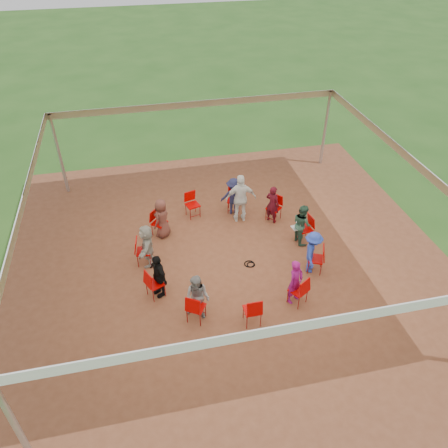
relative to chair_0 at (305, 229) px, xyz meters
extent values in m
plane|color=#265119|center=(-2.50, -0.36, -0.45)|extent=(80.00, 80.00, 0.00)
plane|color=brown|center=(-2.50, -0.36, -0.44)|extent=(13.00, 13.00, 0.00)
cylinder|color=#B2B2B7|center=(-7.50, -5.36, 1.05)|extent=(0.12, 0.12, 3.00)
cylinder|color=#B2B2B7|center=(-7.50, 4.64, 1.05)|extent=(0.12, 0.12, 3.00)
cylinder|color=#B2B2B7|center=(2.50, 4.64, 1.05)|extent=(0.12, 0.12, 3.00)
plane|color=white|center=(-2.50, -0.36, 2.55)|extent=(10.30, 10.30, 0.00)
cube|color=white|center=(-2.50, -5.51, 2.43)|extent=(10.30, 0.03, 0.24)
cube|color=white|center=(-2.50, 4.79, 2.43)|extent=(10.30, 0.03, 0.24)
cube|color=white|center=(-7.65, -0.36, 2.43)|extent=(0.03, 10.30, 0.24)
cube|color=white|center=(2.65, -0.36, 2.43)|extent=(0.03, 10.30, 0.24)
imported|color=#2B503E|center=(-0.12, -0.02, 0.23)|extent=(0.47, 0.70, 1.35)
imported|color=#440A14|center=(-0.68, 1.21, 0.23)|extent=(0.57, 0.58, 1.35)
imported|color=#1D1F41|center=(-1.82, 1.94, 0.23)|extent=(0.96, 0.66, 1.35)
imported|color=brown|center=(-4.32, 1.21, 0.23)|extent=(0.71, 0.74, 1.35)
imported|color=#A4A093|center=(-4.88, -0.03, 0.23)|extent=(0.64, 1.30, 1.35)
imported|color=black|center=(-4.68, -1.37, 0.23)|extent=(0.70, 0.89, 1.35)
imported|color=gray|center=(-3.79, -2.39, 0.23)|extent=(0.76, 0.67, 1.35)
imported|color=#8A1069|center=(-1.19, -2.38, 0.23)|extent=(0.59, 0.54, 1.35)
imported|color=#263FAD|center=(-0.31, -1.36, 0.23)|extent=(0.75, 0.97, 1.35)
imported|color=white|center=(-1.69, 1.49, 0.42)|extent=(1.05, 0.60, 1.72)
torus|color=black|center=(-1.98, -0.75, -0.43)|extent=(0.38, 0.38, 0.03)
torus|color=black|center=(-1.94, -0.79, -0.43)|extent=(0.30, 0.30, 0.03)
cube|color=#B7B7BC|center=(-0.34, -0.05, 0.13)|extent=(0.24, 0.31, 0.01)
cube|color=#B7B7BC|center=(-0.24, -0.03, 0.23)|extent=(0.10, 0.30, 0.19)
cube|color=#CCE0FF|center=(-0.25, -0.04, 0.23)|extent=(0.08, 0.26, 0.16)
camera|label=1|loc=(-4.80, -10.03, 8.30)|focal=35.00mm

